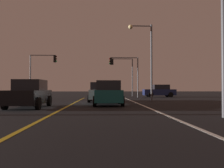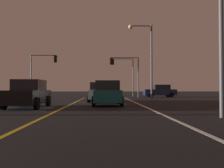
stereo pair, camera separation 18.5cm
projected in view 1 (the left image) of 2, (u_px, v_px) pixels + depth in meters
The scene contains 10 objects.
lane_edge_right at pixel (160, 112), 11.47m from camera, with size 0.16×37.08×0.01m, color silver.
lane_center_divider at pixel (55, 113), 11.26m from camera, with size 0.16×37.08×0.01m, color gold.
car_ahead_far at pixel (100, 92), 21.04m from camera, with size 2.02×4.30×1.70m.
car_crossing_side at pixel (160, 91), 32.52m from camera, with size 4.30×2.02×1.70m.
car_lead_same_lane at pixel (108, 93), 16.59m from camera, with size 2.02×4.30×1.70m.
car_oncoming at pixel (29, 94), 14.37m from camera, with size 2.02×4.30×1.70m.
traffic_light_near_right at pixel (124, 67), 30.57m from camera, with size 3.79×0.36×5.20m.
traffic_light_near_left at pixel (43, 66), 30.14m from camera, with size 3.40×0.36×5.46m.
traffic_light_far_right at pixel (122, 68), 36.08m from camera, with size 3.37×0.36×5.74m.
street_lamp_right_far at pixel (146, 52), 23.44m from camera, with size 2.39×0.44×7.51m.
Camera 1 is at (2.25, 1.15, 1.16)m, focal length 38.06 mm.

